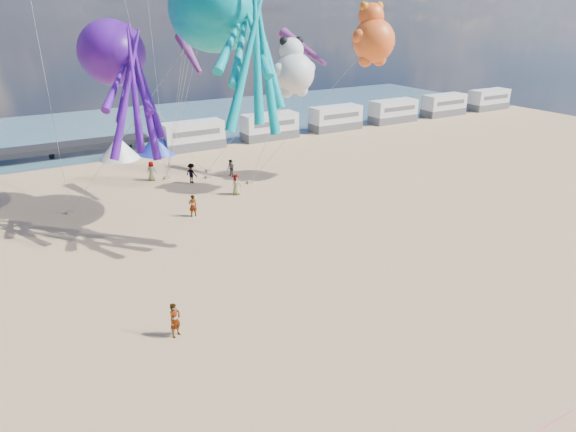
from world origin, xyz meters
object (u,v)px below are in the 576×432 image
object	(u,v)px
motorhome_3	(393,111)
beachgoer_6	(236,185)
motorhome_5	(489,100)
kite_panda	(294,73)
beachgoer_1	(231,168)
sandbag_a	(70,212)
motorhome_0	(193,136)
sandbag_b	(208,177)
kite_teddy_orange	(374,41)
tent_white	(119,148)
sandbag_e	(167,178)
motorhome_2	(336,118)
kite_octopus_purple	(111,53)
windsock_right	(190,54)
beachgoer_0	(151,171)
beachgoer_5	(193,206)
motorhome_4	(444,105)
tent_blue	(157,143)
beachgoer_2	(192,173)
standing_person	(175,320)
motorhome_1	(270,126)
windsock_mid	(304,48)
sandbag_c	(250,182)
kite_octopus_teal	(213,9)

from	to	relation	value
motorhome_3	beachgoer_6	world-z (taller)	motorhome_3
motorhome_5	kite_panda	size ratio (longest dim) A/B	1.23
beachgoer_1	sandbag_a	bearing A→B (deg)	-90.17
motorhome_0	motorhome_3	world-z (taller)	same
sandbag_b	kite_teddy_orange	xyz separation A→B (m)	(12.39, -7.25, 11.76)
tent_white	motorhome_5	bearing A→B (deg)	0.00
sandbag_e	motorhome_2	bearing A→B (deg)	19.59
kite_octopus_purple	windsock_right	size ratio (longest dim) A/B	2.20
motorhome_3	beachgoer_6	xyz separation A→B (m)	(-30.80, -15.98, -0.64)
beachgoer_0	beachgoer_5	world-z (taller)	beachgoer_0
motorhome_5	beachgoer_6	distance (m)	52.30
beachgoer_5	sandbag_a	bearing A→B (deg)	-35.60
tent_white	kite_octopus_purple	xyz separation A→B (m)	(-2.74, -14.74, 10.32)
motorhome_4	sandbag_b	xyz separation A→B (m)	(-40.65, -10.60, -1.39)
beachgoer_1	tent_white	bearing A→B (deg)	-155.90
tent_blue	beachgoer_2	size ratio (longest dim) A/B	2.26
tent_white	sandbag_e	bearing A→B (deg)	-77.02
motorhome_5	tent_white	bearing A→B (deg)	180.00
motorhome_3	standing_person	distance (m)	52.93
motorhome_3	sandbag_b	xyz separation A→B (m)	(-31.15, -10.60, -1.39)
motorhome_4	beachgoer_1	size ratio (longest dim) A/B	4.13
motorhome_3	motorhome_4	world-z (taller)	same
beachgoer_0	motorhome_0	bearing A→B (deg)	-88.75
tent_blue	beachgoer_5	xyz separation A→B (m)	(-3.12, -18.75, -0.36)
beachgoer_0	kite_octopus_purple	distance (m)	12.74
beachgoer_1	beachgoer_6	xyz separation A→B (m)	(-1.65, -4.73, 0.06)
sandbag_e	beachgoer_2	bearing A→B (deg)	-55.71
standing_person	beachgoer_0	size ratio (longest dim) A/B	0.99
beachgoer_6	standing_person	bearing A→B (deg)	-135.81
beachgoer_5	sandbag_b	distance (m)	9.32
motorhome_1	beachgoer_2	distance (m)	17.84
motorhome_1	sandbag_e	size ratio (longest dim) A/B	13.20
beachgoer_5	windsock_right	size ratio (longest dim) A/B	0.34
motorhome_4	tent_white	size ratio (longest dim) A/B	1.65
beachgoer_0	windsock_mid	xyz separation A→B (m)	(12.71, -5.10, 10.31)
motorhome_4	beachgoer_2	xyz separation A→B (m)	(-42.39, -11.18, -0.61)
sandbag_b	sandbag_c	size ratio (longest dim) A/B	1.00
motorhome_4	kite_octopus_purple	distance (m)	51.89
motorhome_1	kite_panda	world-z (taller)	kite_panda
tent_white	sandbag_a	size ratio (longest dim) A/B	8.00
sandbag_a	sandbag_b	xyz separation A→B (m)	(12.27, 2.88, 0.00)
kite_octopus_purple	kite_panda	bearing A→B (deg)	2.51
beachgoer_1	motorhome_4	bearing A→B (deg)	97.16
kite_octopus_teal	kite_teddy_orange	bearing A→B (deg)	29.59
motorhome_2	beachgoer_2	distance (m)	25.93
kite_teddy_orange	beachgoer_0	bearing A→B (deg)	175.92
motorhome_5	sandbag_e	world-z (taller)	motorhome_5
beachgoer_2	beachgoer_0	bearing A→B (deg)	19.73
tent_white	standing_person	size ratio (longest dim) A/B	2.31
beachgoer_6	motorhome_1	bearing A→B (deg)	40.97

